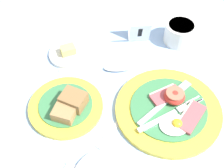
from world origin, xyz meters
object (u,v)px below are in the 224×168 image
Objects in this scene: bread_plate at (67,106)px; teaspoon_by_saucer at (107,68)px; butter_dish at (69,53)px; number_card at (139,30)px; sugar_cup at (180,32)px; breakfast_plate at (170,109)px; teaspoon_near_cup at (91,155)px.

bread_plate is 0.16m from teaspoon_by_saucer.
number_card is at bearing 6.97° from butter_dish.
sugar_cup is at bearing 28.57° from bread_plate.
butter_dish is at bearing -179.48° from sugar_cup.
butter_dish is 1.50× the size of number_card.
number_card is at bearing 93.07° from breakfast_plate.
sugar_cup is at bearing -178.09° from teaspoon_near_cup.
number_card is (-0.12, 0.02, 0.01)m from sugar_cup.
breakfast_plate is 3.53× the size of number_card.
sugar_cup reaches higher than teaspoon_by_saucer.
sugar_cup is 0.12m from number_card.
teaspoon_near_cup is at bearing -157.83° from breakfast_plate.
breakfast_plate is 0.25m from bread_plate.
butter_dish is 0.21m from number_card.
butter_dish reaches higher than teaspoon_by_saucer.
bread_plate reaches higher than butter_dish.
teaspoon_near_cup is at bearing -73.28° from bread_plate.
teaspoon_by_saucer is at bearing -161.40° from sugar_cup.
number_card is 0.40m from teaspoon_near_cup.
bread_plate is 1.67× the size of butter_dish.
butter_dish is 0.32m from teaspoon_near_cup.
butter_dish is 0.73× the size of teaspoon_near_cup.
breakfast_plate is 1.73× the size of teaspoon_near_cup.
bread_plate is 0.14m from teaspoon_near_cup.
bread_plate reaches higher than teaspoon_by_saucer.
breakfast_plate is 0.21m from teaspoon_by_saucer.
breakfast_plate is 0.22m from teaspoon_near_cup.
number_card is 0.38× the size of teaspoon_by_saucer.
sugar_cup is at bearing 27.40° from teaspoon_by_saucer.
number_card is at bearing 42.52° from bread_plate.
teaspoon_by_saucer is at bearing 127.66° from breakfast_plate.
sugar_cup is (0.10, 0.24, 0.02)m from breakfast_plate.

